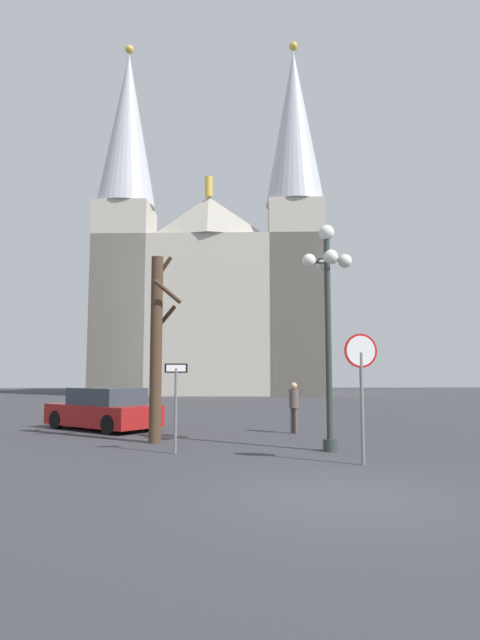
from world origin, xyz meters
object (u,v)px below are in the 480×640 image
Objects in this scene: bare_tree at (157,345)px; pedestrian_walking at (294,402)px; stop_sign at (361,373)px; one_way_arrow_sign at (176,397)px; cathedral at (212,286)px; parked_car_near_red at (104,410)px; street_lamp at (328,298)px.

pedestrian_walking is at bearing 26.60° from bare_tree.
pedestrian_walking is (-0.66, 5.85, -0.97)m from stop_sign.
cathedral is at bearing 89.56° from one_way_arrow_sign.
bare_tree is at bearing -91.72° from cathedral.
pedestrian_walking is at bearing -84.10° from cathedral.
cathedral is 38.40m from stop_sign.
bare_tree is 3.27× the size of pedestrian_walking.
stop_sign reaches higher than parked_car_near_red.
cathedral reaches higher than stop_sign.
cathedral is 34.42m from bare_tree.
street_lamp reaches higher than one_way_arrow_sign.
cathedral reaches higher than one_way_arrow_sign.
stop_sign is 1.71× the size of pedestrian_walking.
parked_car_near_red is at bearing 168.27° from pedestrian_walking.
bare_tree is 4.64m from parked_car_near_red.
stop_sign is 1.28× the size of one_way_arrow_sign.
pedestrian_walking is at bearing 49.65° from one_way_arrow_sign.
one_way_arrow_sign is (-4.18, 1.70, -0.61)m from stop_sign.
cathedral is 36.68m from one_way_arrow_sign.
street_lamp is (-0.30, 1.96, 1.93)m from stop_sign.
street_lamp is at bearing 3.90° from one_way_arrow_sign.
cathedral is 5.63× the size of street_lamp.
cathedral reaches higher than pedestrian_walking.
bare_tree reaches higher than stop_sign.
parked_car_near_red is (-6.86, 5.23, -3.23)m from street_lamp.
pedestrian_walking is (3.25, -31.46, -9.17)m from cathedral.
stop_sign is at bearing -22.12° from one_way_arrow_sign.
stop_sign is at bearing -37.02° from bare_tree.
stop_sign is 0.52× the size of bare_tree.
pedestrian_walking is (-0.36, 3.88, -2.91)m from street_lamp.
pedestrian_walking is at bearing 96.41° from stop_sign.
one_way_arrow_sign reaches higher than parked_car_near_red.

